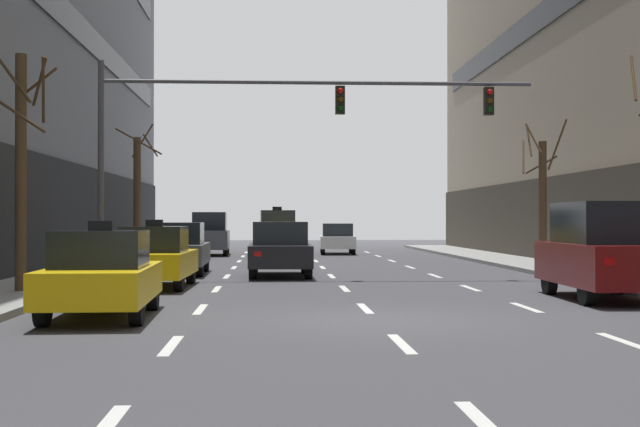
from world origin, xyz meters
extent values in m
plane|color=#424247|center=(0.00, 0.00, 0.00)|extent=(120.00, 120.00, 0.00)
cube|color=silver|center=(-3.25, -3.00, 0.00)|extent=(0.16, 2.00, 0.01)
cube|color=silver|center=(-3.25, 2.00, 0.00)|extent=(0.16, 2.00, 0.01)
cube|color=silver|center=(-3.25, 7.00, 0.00)|extent=(0.16, 2.00, 0.01)
cube|color=silver|center=(-3.25, 12.00, 0.00)|extent=(0.16, 2.00, 0.01)
cube|color=silver|center=(-3.25, 17.00, 0.00)|extent=(0.16, 2.00, 0.01)
cube|color=silver|center=(-3.25, 22.00, 0.00)|extent=(0.16, 2.00, 0.01)
cube|color=silver|center=(-3.25, 27.00, 0.00)|extent=(0.16, 2.00, 0.01)
cube|color=silver|center=(-3.25, 32.00, 0.00)|extent=(0.16, 2.00, 0.01)
cube|color=silver|center=(0.00, -8.00, 0.00)|extent=(0.16, 2.00, 0.01)
cube|color=silver|center=(0.00, -3.00, 0.00)|extent=(0.16, 2.00, 0.01)
cube|color=silver|center=(0.00, 2.00, 0.00)|extent=(0.16, 2.00, 0.01)
cube|color=silver|center=(0.00, 7.00, 0.00)|extent=(0.16, 2.00, 0.01)
cube|color=silver|center=(0.00, 12.00, 0.00)|extent=(0.16, 2.00, 0.01)
cube|color=silver|center=(0.00, 17.00, 0.00)|extent=(0.16, 2.00, 0.01)
cube|color=silver|center=(0.00, 22.00, 0.00)|extent=(0.16, 2.00, 0.01)
cube|color=silver|center=(0.00, 27.00, 0.00)|extent=(0.16, 2.00, 0.01)
cube|color=silver|center=(0.00, 32.00, 0.00)|extent=(0.16, 2.00, 0.01)
cube|color=silver|center=(3.25, -3.00, 0.00)|extent=(0.16, 2.00, 0.01)
cube|color=silver|center=(3.25, 2.00, 0.00)|extent=(0.16, 2.00, 0.01)
cube|color=silver|center=(3.25, 7.00, 0.00)|extent=(0.16, 2.00, 0.01)
cube|color=silver|center=(3.25, 12.00, 0.00)|extent=(0.16, 2.00, 0.01)
cube|color=silver|center=(3.25, 17.00, 0.00)|extent=(0.16, 2.00, 0.01)
cube|color=silver|center=(3.25, 22.00, 0.00)|extent=(0.16, 2.00, 0.01)
cube|color=silver|center=(3.25, 27.00, 0.00)|extent=(0.16, 2.00, 0.01)
cube|color=silver|center=(3.25, 32.00, 0.00)|extent=(0.16, 2.00, 0.01)
cylinder|color=black|center=(-5.75, 29.60, 0.33)|extent=(0.23, 0.66, 0.66)
cylinder|color=black|center=(-4.16, 29.63, 0.33)|extent=(0.23, 0.66, 0.66)
cylinder|color=black|center=(-5.69, 26.91, 0.33)|extent=(0.23, 0.66, 0.66)
cylinder|color=black|center=(-4.09, 26.94, 0.33)|extent=(0.23, 0.66, 0.66)
cube|color=#474C51|center=(-4.92, 28.27, 0.78)|extent=(1.94, 4.43, 0.90)
cube|color=black|center=(-4.92, 28.27, 1.68)|extent=(1.66, 2.63, 0.90)
cube|color=white|center=(-5.62, 30.41, 0.93)|extent=(0.20, 0.08, 0.14)
cube|color=red|center=(-5.52, 26.10, 0.93)|extent=(0.20, 0.08, 0.14)
cube|color=white|center=(-4.33, 30.44, 0.93)|extent=(0.20, 0.08, 0.14)
cube|color=red|center=(-4.23, 26.13, 0.93)|extent=(0.20, 0.08, 0.14)
cylinder|color=black|center=(0.78, 31.03, 0.31)|extent=(0.24, 0.63, 0.63)
cylinder|color=black|center=(2.30, 30.96, 0.31)|extent=(0.24, 0.63, 0.63)
cylinder|color=black|center=(0.67, 28.47, 0.31)|extent=(0.24, 0.63, 0.63)
cylinder|color=black|center=(2.19, 28.40, 0.31)|extent=(0.24, 0.63, 0.63)
cube|color=white|center=(1.49, 29.71, 0.62)|extent=(1.93, 4.25, 0.61)
cube|color=black|center=(1.48, 29.53, 1.24)|extent=(1.60, 1.87, 0.65)
cube|color=white|center=(0.97, 31.79, 0.72)|extent=(0.19, 0.08, 0.13)
cube|color=red|center=(0.78, 27.70, 0.72)|extent=(0.19, 0.08, 0.13)
cube|color=white|center=(2.19, 31.73, 0.72)|extent=(0.19, 0.08, 0.13)
cube|color=red|center=(2.00, 27.64, 0.72)|extent=(0.19, 0.08, 0.13)
cylinder|color=black|center=(-5.70, 1.85, 0.31)|extent=(0.23, 0.64, 0.63)
cylinder|color=black|center=(-4.17, 1.90, 0.31)|extent=(0.23, 0.64, 0.63)
cylinder|color=black|center=(-5.62, -0.73, 0.31)|extent=(0.23, 0.64, 0.63)
cylinder|color=black|center=(-4.09, -0.68, 0.31)|extent=(0.23, 0.64, 0.63)
cube|color=yellow|center=(-4.90, 0.58, 0.62)|extent=(1.89, 4.25, 0.61)
cube|color=black|center=(-4.89, 0.39, 1.25)|extent=(1.58, 1.86, 0.65)
cube|color=white|center=(-5.58, 2.62, 0.73)|extent=(0.19, 0.08, 0.13)
cube|color=red|center=(-5.44, -1.49, 0.73)|extent=(0.19, 0.08, 0.13)
cube|color=white|center=(-4.35, 2.66, 0.73)|extent=(0.19, 0.08, 0.13)
cube|color=red|center=(-4.22, -1.45, 0.73)|extent=(0.19, 0.08, 0.13)
cube|color=black|center=(-4.89, 0.39, 1.66)|extent=(0.43, 0.20, 0.17)
cylinder|color=black|center=(-5.74, 14.55, 0.33)|extent=(0.23, 0.67, 0.67)
cylinder|color=black|center=(-4.11, 14.57, 0.33)|extent=(0.23, 0.67, 0.67)
cylinder|color=black|center=(-5.71, 11.81, 0.33)|extent=(0.23, 0.67, 0.67)
cylinder|color=black|center=(-4.08, 11.83, 0.33)|extent=(0.23, 0.67, 0.67)
cube|color=#474C51|center=(-4.91, 13.19, 0.66)|extent=(1.92, 4.49, 0.65)
cube|color=black|center=(-4.91, 12.99, 1.33)|extent=(1.64, 1.95, 0.69)
cube|color=white|center=(-5.59, 15.38, 0.77)|extent=(0.20, 0.08, 0.14)
cube|color=red|center=(-5.54, 10.99, 0.77)|extent=(0.20, 0.08, 0.14)
cube|color=white|center=(-4.28, 15.39, 0.77)|extent=(0.20, 0.08, 0.14)
cube|color=red|center=(-4.23, 11.01, 0.77)|extent=(0.20, 0.08, 0.14)
cylinder|color=black|center=(-2.49, 30.20, 0.34)|extent=(0.25, 0.70, 0.69)
cylinder|color=black|center=(-0.83, 30.26, 0.34)|extent=(0.25, 0.70, 0.69)
cylinder|color=black|center=(-2.40, 27.39, 0.34)|extent=(0.25, 0.70, 0.69)
cylinder|color=black|center=(-0.73, 27.45, 0.34)|extent=(0.25, 0.70, 0.69)
cube|color=yellow|center=(-1.61, 28.83, 0.81)|extent=(2.07, 4.65, 0.94)
cube|color=black|center=(-1.61, 28.83, 1.75)|extent=(1.76, 2.77, 0.94)
cube|color=white|center=(-2.36, 31.06, 0.98)|extent=(0.21, 0.09, 0.15)
cube|color=red|center=(-2.21, 26.55, 0.98)|extent=(0.21, 0.09, 0.15)
cube|color=white|center=(-1.02, 31.10, 0.98)|extent=(0.21, 0.09, 0.15)
cube|color=red|center=(-0.87, 26.59, 0.98)|extent=(0.21, 0.09, 0.15)
cube|color=black|center=(-1.61, 28.83, 2.32)|extent=(0.47, 0.22, 0.19)
cylinder|color=black|center=(-2.43, 13.45, 0.34)|extent=(0.23, 0.68, 0.68)
cylinder|color=black|center=(-0.78, 13.46, 0.34)|extent=(0.23, 0.68, 0.68)
cylinder|color=black|center=(-2.42, 10.67, 0.34)|extent=(0.23, 0.68, 0.68)
cylinder|color=black|center=(-0.78, 10.68, 0.34)|extent=(0.23, 0.68, 0.68)
cube|color=black|center=(-1.60, 12.06, 0.67)|extent=(1.91, 4.54, 0.66)
cube|color=black|center=(-1.60, 11.86, 1.35)|extent=(1.65, 1.96, 0.70)
cube|color=white|center=(-2.27, 14.29, 0.78)|extent=(0.21, 0.08, 0.14)
cube|color=red|center=(-2.26, 9.84, 0.78)|extent=(0.21, 0.08, 0.14)
cube|color=white|center=(-0.95, 14.29, 0.78)|extent=(0.21, 0.08, 0.14)
cube|color=red|center=(-0.93, 9.84, 0.78)|extent=(0.21, 0.08, 0.14)
cylinder|color=black|center=(-5.62, 8.93, 0.32)|extent=(0.23, 0.64, 0.64)
cylinder|color=black|center=(-4.07, 8.90, 0.32)|extent=(0.23, 0.64, 0.64)
cylinder|color=black|center=(-5.67, 6.32, 0.32)|extent=(0.23, 0.64, 0.64)
cylinder|color=black|center=(-4.13, 6.29, 0.32)|extent=(0.23, 0.64, 0.64)
cube|color=yellow|center=(-4.87, 7.61, 0.63)|extent=(1.86, 4.28, 0.62)
cube|color=black|center=(-4.88, 7.42, 1.27)|extent=(1.58, 1.87, 0.66)
cube|color=white|center=(-5.45, 9.71, 0.74)|extent=(0.19, 0.08, 0.14)
cube|color=red|center=(-5.54, 5.54, 0.74)|extent=(0.19, 0.08, 0.14)
cube|color=white|center=(-4.21, 9.68, 0.74)|extent=(0.19, 0.08, 0.14)
cube|color=red|center=(-4.30, 5.51, 0.74)|extent=(0.19, 0.08, 0.14)
cube|color=black|center=(-4.88, 7.42, 1.68)|extent=(0.43, 0.20, 0.17)
cylinder|color=black|center=(4.69, 5.01, 0.33)|extent=(0.24, 0.67, 0.67)
cylinder|color=black|center=(6.30, 4.96, 0.33)|extent=(0.24, 0.67, 0.67)
cylinder|color=black|center=(4.61, 2.28, 0.33)|extent=(0.24, 0.67, 0.67)
cube|color=maroon|center=(5.45, 3.62, 0.79)|extent=(1.99, 4.50, 0.91)
cube|color=black|center=(5.45, 3.62, 1.70)|extent=(1.70, 2.68, 0.91)
cube|color=white|center=(4.87, 5.83, 0.95)|extent=(0.20, 0.09, 0.14)
cube|color=red|center=(4.74, 1.46, 0.95)|extent=(0.20, 0.09, 0.14)
cube|color=white|center=(6.17, 5.79, 0.95)|extent=(0.20, 0.09, 0.14)
cylinder|color=#4C4C51|center=(-6.90, 10.87, 3.31)|extent=(0.18, 0.18, 6.33)
cylinder|color=#4C4C51|center=(-0.46, 10.87, 5.87)|extent=(12.89, 0.12, 0.12)
cube|color=black|center=(0.19, 10.87, 5.35)|extent=(0.28, 0.24, 0.84)
sphere|color=red|center=(0.19, 10.73, 5.61)|extent=(0.17, 0.17, 0.17)
sphere|color=#523505|center=(0.19, 10.73, 5.35)|extent=(0.17, 0.17, 0.17)
sphere|color=#073E10|center=(0.19, 10.73, 5.09)|extent=(0.17, 0.17, 0.17)
cube|color=black|center=(4.70, 10.87, 5.35)|extent=(0.28, 0.24, 0.84)
sphere|color=red|center=(4.70, 10.73, 5.61)|extent=(0.17, 0.17, 0.17)
sphere|color=#523505|center=(4.70, 10.73, 5.35)|extent=(0.17, 0.17, 0.17)
sphere|color=#073E10|center=(4.70, 10.73, 5.09)|extent=(0.17, 0.17, 0.17)
cylinder|color=#4C3823|center=(7.60, 14.90, 2.32)|extent=(0.28, 0.28, 4.37)
cylinder|color=#42301E|center=(7.72, 15.43, 3.72)|extent=(1.11, 0.32, 0.67)
cylinder|color=#42301E|center=(7.23, 14.74, 4.59)|extent=(0.41, 0.82, 1.12)
cylinder|color=#42301E|center=(6.98, 15.09, 3.97)|extent=(0.45, 1.32, 1.28)
cylinder|color=#42301E|center=(8.17, 15.04, 4.39)|extent=(0.37, 1.21, 1.72)
cylinder|color=#42301E|center=(7.14, 14.96, 4.52)|extent=(0.18, 0.99, 1.18)
cylinder|color=#4C3823|center=(-7.60, 22.43, 2.71)|extent=(0.32, 0.32, 5.13)
cylinder|color=#42301E|center=(-7.02, 22.22, 4.92)|extent=(0.50, 1.24, 0.87)
cylinder|color=#42301E|center=(-7.40, 21.51, 5.01)|extent=(1.90, 0.49, 1.09)
cylinder|color=#42301E|center=(-7.44, 22.90, 5.17)|extent=(1.01, 0.42, 1.46)
cylinder|color=#4C3823|center=(-7.60, 5.07, 2.86)|extent=(0.26, 0.26, 5.43)
cylinder|color=#42301E|center=(-7.38, 5.59, 4.96)|extent=(1.10, 0.52, 0.75)
cylinder|color=#42301E|center=(-7.69, 4.20, 4.27)|extent=(1.79, 0.24, 1.21)
cylinder|color=#42301E|center=(-7.24, 5.31, 4.97)|extent=(0.56, 0.80, 1.05)
cylinder|color=#42301E|center=(-7.63, 4.72, 4.89)|extent=(0.77, 0.14, 1.01)
cylinder|color=#42301E|center=(-7.13, 5.19, 4.76)|extent=(0.31, 1.02, 1.43)
cylinder|color=#42301E|center=(7.00, 5.67, 5.25)|extent=(0.47, 1.27, 1.33)
cylinder|color=#383D59|center=(8.60, 11.16, 0.55)|extent=(0.13, 0.13, 0.81)
cylinder|color=#383D59|center=(8.56, 11.00, 0.55)|extent=(0.13, 0.13, 0.81)
cube|color=gray|center=(8.58, 11.08, 1.24)|extent=(0.28, 0.38, 0.57)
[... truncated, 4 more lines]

